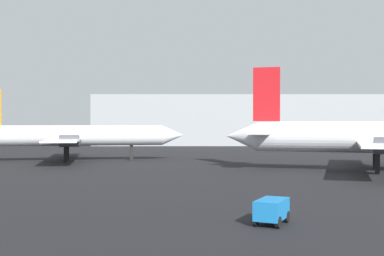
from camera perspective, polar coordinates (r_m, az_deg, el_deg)
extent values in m
cone|color=white|center=(58.36, 5.64, -0.89)|extent=(4.48, 4.25, 3.35)
cube|color=white|center=(57.50, 19.87, -1.46)|extent=(11.04, 25.86, 0.22)
cube|color=white|center=(57.97, 7.88, -0.58)|extent=(4.35, 8.18, 0.15)
cube|color=red|center=(57.97, 8.35, 3.73)|extent=(2.96, 1.10, 6.03)
cylinder|color=#4C4C54|center=(62.44, 20.35, -1.45)|extent=(3.17, 2.40, 1.69)
cube|color=black|center=(59.49, 19.75, -3.49)|extent=(0.58, 0.58, 2.00)
cube|color=black|center=(55.76, 19.98, -3.77)|extent=(0.58, 0.58, 2.00)
cylinder|color=white|center=(70.46, -12.77, -0.82)|extent=(23.46, 6.49, 2.73)
cone|color=white|center=(70.89, -2.08, -0.79)|extent=(3.41, 3.18, 2.73)
cube|color=white|center=(70.55, -13.71, -1.15)|extent=(7.86, 24.20, 0.20)
cylinder|color=#4C4C54|center=(75.02, -12.91, -1.14)|extent=(2.72, 1.90, 1.51)
cylinder|color=#4C4C54|center=(65.98, -13.41, -1.40)|extent=(2.72, 1.90, 1.51)
cube|color=black|center=(70.51, -6.69, -2.76)|extent=(0.48, 0.48, 2.07)
cube|color=black|center=(72.31, -13.61, -2.69)|extent=(0.48, 0.48, 2.07)
cube|color=black|center=(68.98, -13.81, -2.85)|extent=(0.48, 0.48, 2.07)
cone|color=silver|center=(91.97, 19.85, -0.86)|extent=(2.79, 2.56, 2.40)
cube|color=#1972BF|center=(27.25, 8.91, -8.88)|extent=(2.19, 2.72, 1.00)
cylinder|color=black|center=(28.29, 8.23, -9.55)|extent=(0.43, 0.63, 0.60)
cylinder|color=black|center=(27.98, 10.56, -9.67)|extent=(0.43, 0.63, 0.60)
cylinder|color=black|center=(26.71, 7.17, -10.16)|extent=(0.43, 0.63, 0.60)
cylinder|color=black|center=(26.39, 9.63, -10.31)|extent=(0.43, 0.63, 0.60)
cube|color=#999EA3|center=(121.43, 5.49, 0.86)|extent=(66.47, 22.25, 11.15)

